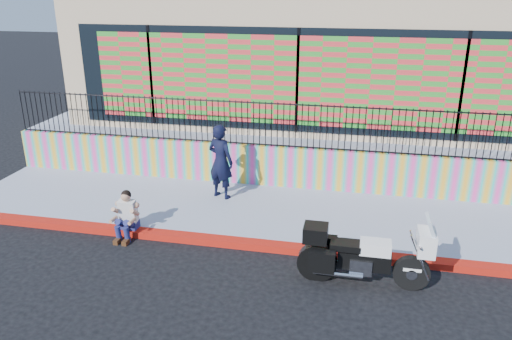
# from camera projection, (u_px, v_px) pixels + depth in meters

# --- Properties ---
(ground) EXTENTS (90.00, 90.00, 0.00)m
(ground) POSITION_uv_depth(u_px,v_px,m) (268.00, 249.00, 10.64)
(ground) COLOR black
(ground) RESTS_ON ground
(red_curb) EXTENTS (16.00, 0.30, 0.15)m
(red_curb) POSITION_uv_depth(u_px,v_px,m) (268.00, 246.00, 10.61)
(red_curb) COLOR red
(red_curb) RESTS_ON ground
(sidewalk) EXTENTS (16.00, 3.00, 0.15)m
(sidewalk) POSITION_uv_depth(u_px,v_px,m) (281.00, 213.00, 12.12)
(sidewalk) COLOR #969CB4
(sidewalk) RESTS_ON ground
(mural_wall) EXTENTS (16.00, 0.20, 1.10)m
(mural_wall) POSITION_uv_depth(u_px,v_px,m) (291.00, 167.00, 13.37)
(mural_wall) COLOR #FA41A2
(mural_wall) RESTS_ON sidewalk
(metal_fence) EXTENTS (15.80, 0.04, 1.20)m
(metal_fence) POSITION_uv_depth(u_px,v_px,m) (292.00, 126.00, 12.97)
(metal_fence) COLOR black
(metal_fence) RESTS_ON mural_wall
(elevated_platform) EXTENTS (16.00, 10.00, 1.25)m
(elevated_platform) POSITION_uv_depth(u_px,v_px,m) (311.00, 122.00, 18.07)
(elevated_platform) COLOR #969CB4
(elevated_platform) RESTS_ON ground
(storefront_building) EXTENTS (14.00, 8.06, 4.00)m
(storefront_building) POSITION_uv_depth(u_px,v_px,m) (313.00, 48.00, 16.95)
(storefront_building) COLOR #CDB289
(storefront_building) RESTS_ON elevated_platform
(police_motorcycle) EXTENTS (2.40, 0.79, 1.50)m
(police_motorcycle) POSITION_uv_depth(u_px,v_px,m) (362.00, 254.00, 9.22)
(police_motorcycle) COLOR black
(police_motorcycle) RESTS_ON ground
(police_officer) EXTENTS (0.82, 0.68, 1.93)m
(police_officer) POSITION_uv_depth(u_px,v_px,m) (221.00, 161.00, 12.56)
(police_officer) COLOR black
(police_officer) RESTS_ON sidewalk
(seated_man) EXTENTS (0.54, 0.71, 1.06)m
(seated_man) POSITION_uv_depth(u_px,v_px,m) (126.00, 219.00, 10.96)
(seated_man) COLOR navy
(seated_man) RESTS_ON ground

